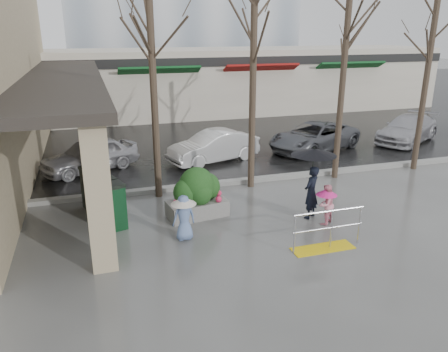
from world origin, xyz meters
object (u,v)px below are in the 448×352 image
tree_west (151,33)px  child_pink (326,202)px  woman (312,173)px  tree_mideast (346,39)px  child_blue (184,214)px  car_b (214,146)px  car_d (408,129)px  handrail (326,235)px  car_a (90,155)px  news_boxes (102,196)px  planter (197,193)px  car_c (314,137)px  tree_midwest (254,27)px  tree_east (434,23)px

tree_west → child_pink: size_ratio=5.90×
child_pink → woman: bearing=-93.3°
tree_mideast → child_blue: (-6.37, -3.26, -4.15)m
child_pink → child_blue: (-3.96, 0.23, 0.06)m
woman → car_b: woman is taller
tree_west → car_d: (12.64, 3.69, -4.45)m
handrail → car_b: size_ratio=0.50×
child_blue → car_a: size_ratio=0.33×
child_pink → car_a: (-6.14, 6.96, -0.01)m
tree_mideast → child_blue: bearing=-152.9°
child_pink → handrail: bearing=36.4°
handrail → news_boxes: news_boxes is taller
handrail → planter: bearing=131.3°
tree_mideast → car_a: size_ratio=1.76×
car_c → car_d: size_ratio=1.04×
tree_mideast → planter: 7.29m
planter → car_d: bearing=25.3°
handrail → tree_midwest: (-0.16, 4.80, 4.86)m
child_blue → car_a: car_a is taller
child_pink → planter: bearing=-50.2°
woman → car_b: bearing=-115.0°
tree_mideast → tree_east: 3.54m
tree_midwest → handrail: bearing=-88.1°
car_a → car_c: size_ratio=0.82×
tree_midwest → child_pink: tree_midwest is taller
tree_east → car_b: size_ratio=1.88×
woman → car_d: 11.02m
woman → car_c: woman is taller
handrail → car_a: (-5.41, 8.27, 0.25)m
car_b → car_c: same height
tree_west → woman: tree_west is taller
car_c → tree_midwest: bearing=-73.4°
planter → news_boxes: planter is taller
handrail → tree_midwest: 6.83m
tree_east → car_c: (-2.43, 3.60, -4.75)m
car_b → tree_west: bearing=-57.7°
child_blue → car_a: bearing=-76.2°
tree_mideast → tree_east: bearing=-0.0°
tree_east → child_blue: (-9.87, -3.26, -4.68)m
tree_mideast → car_b: (-3.70, 3.28, -4.23)m
car_a → tree_midwest: bearing=30.9°
handrail → tree_west: bearing=125.0°
tree_east → car_c: tree_east is taller
car_a → tree_west: bearing=5.0°
tree_east → car_d: 6.57m
tree_east → car_c: 6.44m
handrail → car_a: size_ratio=0.51×
tree_midwest → woman: (0.69, -2.99, -3.90)m
tree_east → child_blue: bearing=-161.7°
tree_mideast → woman: size_ratio=3.10×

